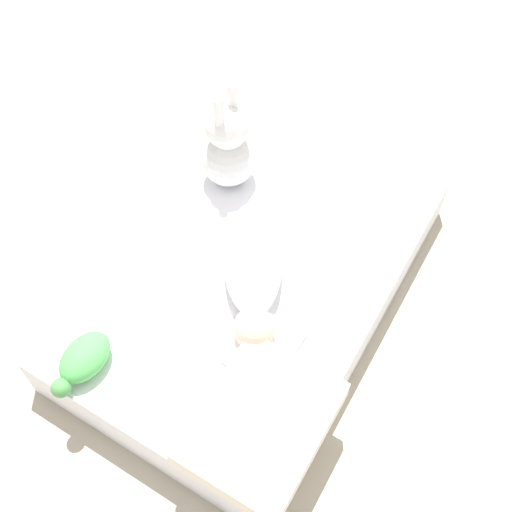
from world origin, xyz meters
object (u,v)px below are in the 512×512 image
object	(u,v)px
swaddled_baby	(253,267)
pillow	(261,423)
bunny_plush	(228,149)
turtle_plush	(83,360)

from	to	relation	value
swaddled_baby	pillow	xyz separation A→B (m)	(0.39, 0.25, -0.03)
swaddled_baby	bunny_plush	world-z (taller)	bunny_plush
swaddled_baby	bunny_plush	bearing A→B (deg)	-169.61
turtle_plush	pillow	bearing A→B (deg)	100.79
bunny_plush	swaddled_baby	bearing A→B (deg)	41.95
pillow	bunny_plush	xyz separation A→B (m)	(-0.71, -0.54, 0.10)
pillow	turtle_plush	size ratio (longest dim) A/B	1.89
pillow	swaddled_baby	bearing A→B (deg)	-146.62
swaddled_baby	turtle_plush	bearing A→B (deg)	-58.28
bunny_plush	turtle_plush	xyz separation A→B (m)	(0.80, 0.04, -0.09)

